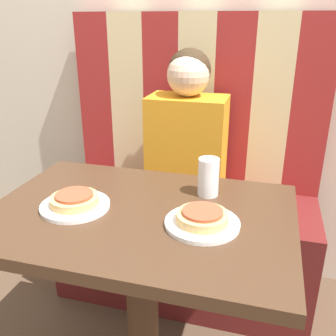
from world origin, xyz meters
name	(u,v)px	position (x,y,z in m)	size (l,w,h in m)	color
wall_back	(204,5)	(0.00, 0.89, 1.30)	(7.00, 0.05, 2.60)	beige
booth_seat	(185,244)	(0.00, 0.60, 0.25)	(1.14, 0.47, 0.50)	#5B1919
booth_backrest	(197,103)	(0.00, 0.79, 0.88)	(1.14, 0.08, 0.78)	maroon
dining_table	(141,248)	(0.00, 0.00, 0.62)	(0.86, 0.59, 0.74)	#422B1C
person	(187,131)	(0.00, 0.60, 0.81)	(0.32, 0.21, 0.64)	orange
plate_left	(75,206)	(-0.18, -0.03, 0.74)	(0.20, 0.20, 0.01)	white
plate_right	(202,223)	(0.18, -0.03, 0.74)	(0.20, 0.20, 0.01)	white
pizza_left	(75,199)	(-0.18, -0.03, 0.77)	(0.14, 0.14, 0.03)	tan
pizza_right	(202,216)	(0.18, -0.03, 0.77)	(0.14, 0.14, 0.03)	tan
drinking_cup	(208,177)	(0.17, 0.16, 0.80)	(0.06, 0.06, 0.12)	silver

